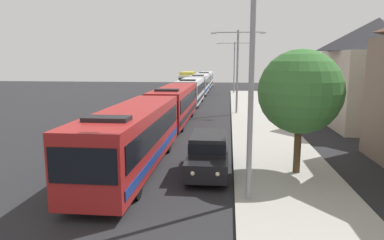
% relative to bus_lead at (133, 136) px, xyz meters
% --- Properties ---
extents(bus_lead, '(2.58, 12.05, 3.21)m').
position_rel_bus_lead_xyz_m(bus_lead, '(0.00, 0.00, 0.00)').
color(bus_lead, maroon).
rests_on(bus_lead, ground_plane).
extents(bus_second_in_line, '(2.58, 12.02, 3.21)m').
position_rel_bus_lead_xyz_m(bus_second_in_line, '(-0.00, 13.05, -0.00)').
color(bus_second_in_line, maroon).
rests_on(bus_second_in_line, ground_plane).
extents(bus_middle, '(2.58, 10.67, 3.21)m').
position_rel_bus_lead_xyz_m(bus_middle, '(-0.00, 25.93, -0.00)').
color(bus_middle, silver).
rests_on(bus_middle, ground_plane).
extents(bus_fourth_in_line, '(2.58, 10.69, 3.21)m').
position_rel_bus_lead_xyz_m(bus_fourth_in_line, '(-0.00, 38.93, -0.00)').
color(bus_fourth_in_line, silver).
rests_on(bus_fourth_in_line, ground_plane).
extents(bus_rear, '(2.58, 11.30, 3.21)m').
position_rel_bus_lead_xyz_m(bus_rear, '(-0.00, 51.64, -0.00)').
color(bus_rear, silver).
rests_on(bus_rear, ground_plane).
extents(white_suv, '(1.86, 4.86, 1.90)m').
position_rel_bus_lead_xyz_m(white_suv, '(3.70, -0.31, -0.66)').
color(white_suv, black).
rests_on(white_suv, ground_plane).
extents(box_truck_oncoming, '(2.35, 8.30, 3.15)m').
position_rel_bus_lead_xyz_m(box_truck_oncoming, '(-3.30, 50.19, 0.02)').
color(box_truck_oncoming, white).
rests_on(box_truck_oncoming, ground_plane).
extents(streetlamp_near, '(4.99, 0.28, 8.07)m').
position_rel_bus_lead_xyz_m(streetlamp_near, '(5.40, -3.54, 3.35)').
color(streetlamp_near, gray).
rests_on(streetlamp_near, sidewalk).
extents(streetlamp_mid, '(5.25, 0.28, 8.04)m').
position_rel_bus_lead_xyz_m(streetlamp_mid, '(5.40, 18.43, 3.35)').
color(streetlamp_mid, gray).
rests_on(streetlamp_mid, sidewalk).
extents(streetlamp_far, '(5.73, 0.28, 8.05)m').
position_rel_bus_lead_xyz_m(streetlamp_far, '(5.40, 40.40, 3.40)').
color(streetlamp_far, gray).
rests_on(streetlamp_far, sidewalk).
extents(roadside_tree, '(3.81, 3.81, 5.69)m').
position_rel_bus_lead_xyz_m(roadside_tree, '(7.81, -0.14, 2.23)').
color(roadside_tree, '#4C3823').
rests_on(roadside_tree, sidewalk).
extents(house_distant_gabled, '(6.48, 7.77, 8.50)m').
position_rel_bus_lead_xyz_m(house_distant_gabled, '(15.77, 12.20, 2.65)').
color(house_distant_gabled, '#BCB29E').
rests_on(house_distant_gabled, ground_plane).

